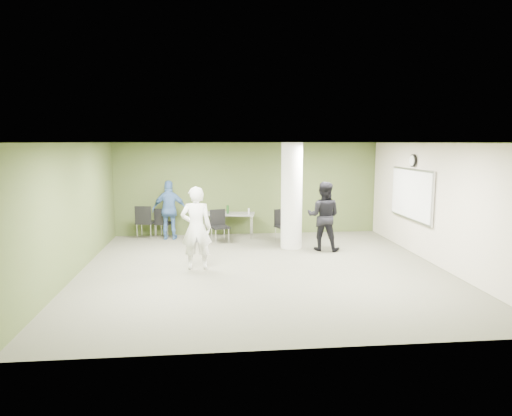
{
  "coord_description": "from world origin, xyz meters",
  "views": [
    {
      "loc": [
        -1.14,
        -9.81,
        2.81
      ],
      "look_at": [
        -0.05,
        1.0,
        1.23
      ],
      "focal_mm": 32.0,
      "sensor_mm": 36.0,
      "label": 1
    }
  ],
  "objects": [
    {
      "name": "column",
      "position": [
        1.0,
        2.0,
        1.4
      ],
      "size": [
        0.56,
        0.56,
        2.8
      ],
      "primitive_type": "cylinder",
      "color": "silver",
      "rests_on": "floor"
    },
    {
      "name": "chair_table_right",
      "position": [
        0.9,
        2.72,
        0.54
      ],
      "size": [
        0.59,
        0.59,
        0.93
      ],
      "rotation": [
        0.0,
        0.0,
        0.35
      ],
      "color": "black",
      "rests_on": "floor"
    },
    {
      "name": "woman_white",
      "position": [
        -1.46,
        0.16,
        0.93
      ],
      "size": [
        0.68,
        0.44,
        1.85
      ],
      "primitive_type": "imported",
      "rotation": [
        0.0,
        0.0,
        3.14
      ],
      "color": "white",
      "rests_on": "floor"
    },
    {
      "name": "wall_right_cream",
      "position": [
        4.0,
        0.0,
        1.4
      ],
      "size": [
        0.02,
        8.0,
        2.8
      ],
      "primitive_type": "cube",
      "color": "beige",
      "rests_on": "floor"
    },
    {
      "name": "wall_clock",
      "position": [
        3.92,
        1.2,
        2.35
      ],
      "size": [
        0.06,
        0.32,
        0.32
      ],
      "color": "black",
      "rests_on": "wall_right_cream"
    },
    {
      "name": "folding_table",
      "position": [
        -0.59,
        3.54,
        0.67
      ],
      "size": [
        1.59,
        0.89,
        0.96
      ],
      "rotation": [
        0.0,
        0.0,
        -0.16
      ],
      "color": "gray",
      "rests_on": "floor"
    },
    {
      "name": "wastebasket",
      "position": [
        -1.54,
        3.09,
        0.15
      ],
      "size": [
        0.26,
        0.26,
        0.3
      ],
      "primitive_type": "cylinder",
      "color": "#4C4C4C",
      "rests_on": "floor"
    },
    {
      "name": "chair_back_right",
      "position": [
        -2.53,
        3.57,
        0.52
      ],
      "size": [
        0.56,
        0.56,
        0.89
      ],
      "rotation": [
        0.0,
        0.0,
        2.82
      ],
      "color": "black",
      "rests_on": "floor"
    },
    {
      "name": "man_blue",
      "position": [
        -2.32,
        3.4,
        0.86
      ],
      "size": [
        1.04,
        0.51,
        1.72
      ],
      "primitive_type": "imported",
      "rotation": [
        0.0,
        0.0,
        3.05
      ],
      "color": "#3D6199",
      "rests_on": "floor"
    },
    {
      "name": "wall_left",
      "position": [
        -4.0,
        0.0,
        1.4
      ],
      "size": [
        0.02,
        8.0,
        2.8
      ],
      "primitive_type": "cube",
      "color": "#475528",
      "rests_on": "floor"
    },
    {
      "name": "wall_back",
      "position": [
        0.0,
        4.0,
        1.4
      ],
      "size": [
        8.0,
        2.8,
        0.02
      ],
      "primitive_type": "cube",
      "rotation": [
        1.57,
        0.0,
        0.0
      ],
      "color": "#475528",
      "rests_on": "floor"
    },
    {
      "name": "chair_table_left",
      "position": [
        -0.91,
        2.84,
        0.54
      ],
      "size": [
        0.58,
        0.58,
        0.93
      ],
      "rotation": [
        0.0,
        0.0,
        0.3
      ],
      "color": "black",
      "rests_on": "floor"
    },
    {
      "name": "floor",
      "position": [
        0.0,
        0.0,
        0.0
      ],
      "size": [
        8.0,
        8.0,
        0.0
      ],
      "primitive_type": "plane",
      "color": "#515240",
      "rests_on": "ground"
    },
    {
      "name": "ceiling",
      "position": [
        0.0,
        0.0,
        2.8
      ],
      "size": [
        8.0,
        8.0,
        0.0
      ],
      "primitive_type": "plane",
      "rotation": [
        3.14,
        0.0,
        0.0
      ],
      "color": "white",
      "rests_on": "wall_back"
    },
    {
      "name": "man_black",
      "position": [
        1.78,
        1.64,
        0.9
      ],
      "size": [
        1.06,
        0.96,
        1.8
      ],
      "primitive_type": "imported",
      "rotation": [
        0.0,
        0.0,
        2.77
      ],
      "color": "black",
      "rests_on": "floor"
    },
    {
      "name": "whiteboard",
      "position": [
        3.92,
        1.2,
        1.5
      ],
      "size": [
        0.05,
        2.3,
        1.3
      ],
      "color": "silver",
      "rests_on": "wall_right_cream"
    },
    {
      "name": "chair_back_left",
      "position": [
        -3.05,
        3.48,
        0.58
      ],
      "size": [
        0.57,
        0.57,
        0.99
      ],
      "rotation": [
        0.0,
        0.0,
        2.96
      ],
      "color": "black",
      "rests_on": "floor"
    }
  ]
}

